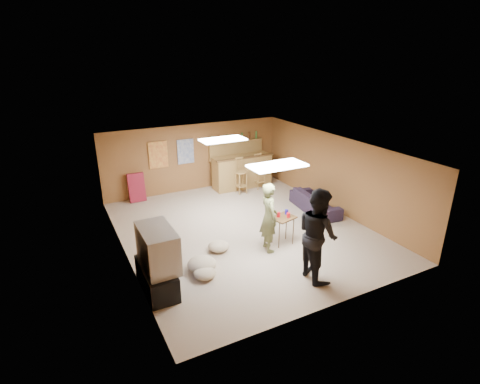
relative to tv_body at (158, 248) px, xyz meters
name	(u,v)px	position (x,y,z in m)	size (l,w,h in m)	color
ground	(243,230)	(2.65, 1.50, -0.90)	(7.00, 7.00, 0.00)	tan
ceiling	(244,148)	(2.65, 1.50, 1.30)	(6.00, 7.00, 0.02)	silver
wall_back	(194,158)	(2.65, 5.00, 0.20)	(6.00, 0.02, 2.20)	brown
wall_front	(337,254)	(2.65, -2.00, 0.20)	(6.00, 0.02, 2.20)	brown
wall_left	(122,213)	(-0.35, 1.50, 0.20)	(0.02, 7.00, 2.20)	brown
wall_right	(336,174)	(5.65, 1.50, 0.20)	(0.02, 7.00, 2.20)	brown
tv_stand	(157,278)	(-0.07, 0.00, -0.65)	(0.55, 1.30, 0.50)	black
dvd_box	(168,279)	(0.15, 0.00, -0.75)	(0.35, 0.50, 0.08)	#B2B2B7
tv_body	(158,248)	(0.00, 0.00, 0.00)	(0.60, 1.10, 0.80)	#B2B2B7
tv_screen	(173,244)	(0.31, 0.00, 0.00)	(0.02, 0.95, 0.65)	navy
bar_counter	(242,172)	(4.15, 4.45, -0.35)	(2.00, 0.60, 1.10)	olive
bar_lip	(246,158)	(4.15, 4.20, 0.20)	(2.10, 0.12, 0.05)	#472F16
bar_shelf	(236,141)	(4.15, 4.90, 0.60)	(2.00, 0.18, 0.05)	olive
bar_backing	(236,150)	(4.15, 4.92, 0.30)	(2.00, 0.14, 0.60)	olive
poster_left	(158,155)	(1.45, 4.96, 0.45)	(0.60, 0.03, 0.85)	#BF3F26
poster_right	(186,151)	(2.35, 4.96, 0.45)	(0.55, 0.03, 0.80)	#334C99
folding_chair_stack	(137,187)	(0.65, 4.80, -0.45)	(0.50, 0.14, 0.90)	maroon
ceiling_panel_front	(277,166)	(2.65, 0.00, 1.27)	(1.20, 0.60, 0.04)	white
ceiling_panel_back	(223,140)	(2.65, 2.70, 1.27)	(1.20, 0.60, 0.04)	white
person_olive	(269,217)	(2.69, 0.34, -0.07)	(0.61, 0.40, 1.67)	#5E6339
person_black	(318,234)	(2.98, -1.05, 0.07)	(0.94, 0.74, 1.94)	black
sofa	(315,202)	(5.09, 1.66, -0.63)	(1.85, 0.72, 0.54)	black
tray_table	(283,230)	(3.15, 0.42, -0.55)	(0.54, 0.43, 0.71)	#472F16
cup_red_near	(279,215)	(3.06, 0.49, -0.14)	(0.08, 0.08, 0.12)	red
cup_red_far	(288,215)	(3.25, 0.35, -0.14)	(0.08, 0.08, 0.11)	red
cup_blue	(286,212)	(3.31, 0.53, -0.14)	(0.08, 0.08, 0.11)	#1B1590
bar_stool_left	(241,176)	(3.85, 3.93, -0.30)	(0.38, 0.38, 1.20)	olive
bar_stool_right	(260,173)	(4.61, 4.05, -0.36)	(0.34, 0.34, 1.07)	olive
cushion_near_tv	(202,264)	(0.97, 0.23, -0.76)	(0.62, 0.62, 0.28)	tan
cushion_mid	(219,246)	(1.63, 0.83, -0.79)	(0.49, 0.49, 0.22)	tan
cushion_far	(205,273)	(0.91, -0.07, -0.79)	(0.47, 0.47, 0.21)	tan
bottle_row	(235,137)	(4.09, 4.88, 0.75)	(1.76, 0.08, 0.26)	#3F7233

